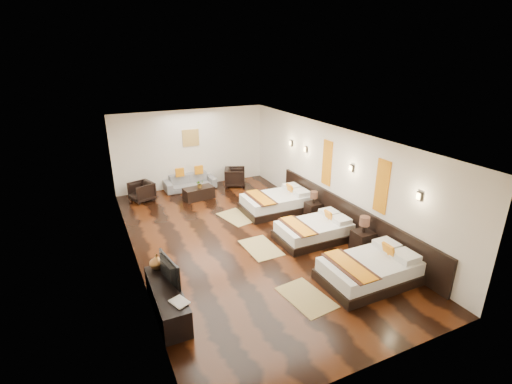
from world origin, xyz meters
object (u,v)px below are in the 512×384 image
book (173,305)px  table_plant (200,184)px  nightstand_b (313,208)px  armchair_right (235,177)px  bed_mid (314,230)px  coffee_table (199,193)px  sofa (190,182)px  figurine (157,261)px  nightstand_a (363,239)px  tv (165,271)px  tv_console (167,300)px  armchair_left (142,192)px  bed_far (277,202)px  bed_near (370,270)px

book → table_plant: table_plant is taller
nightstand_b → armchair_right: nightstand_b is taller
bed_mid → coffee_table: 4.54m
sofa → figurine: bearing=-112.1°
armchair_right → bed_mid: bearing=-152.8°
nightstand_a → nightstand_b: size_ratio=1.12×
nightstand_a → tv: tv is taller
tv_console → nightstand_b: bearing=26.9°
figurine → armchair_right: size_ratio=0.44×
tv → armchair_left: size_ratio=1.24×
nightstand_b → nightstand_a: bearing=-90.0°
nightstand_b → coffee_table: (-2.66, 2.91, -0.09)m
bed_mid → coffee_table: bed_mid is taller
tv → armchair_left: (0.47, 5.88, -0.48)m
tv → table_plant: tv is taller
nightstand_a → sofa: 6.73m
book → bed_far: bearing=43.7°
armchair_right → coffee_table: (-1.61, -0.70, -0.14)m
bed_far → tv: bearing=-142.0°
bed_mid → bed_far: (0.00, 2.10, 0.02)m
nightstand_a → table_plant: nightstand_a is taller
figurine → armchair_left: bearing=84.4°
book → armchair_right: armchair_right is taller
coffee_table → table_plant: bearing=-54.4°
tv → coffee_table: 5.73m
bed_far → nightstand_b: size_ratio=2.55×
nightstand_b → tv_console: (-4.95, -2.51, -0.01)m
sofa → armchair_right: 1.65m
figurine → armchair_right: figurine is taller
book → armchair_right: size_ratio=0.46×
armchair_left → figurine: bearing=-24.0°
bed_far → bed_mid: bearing=-90.1°
bed_near → book: size_ratio=6.11×
bed_far → nightstand_b: (0.75, -0.90, 0.01)m
bed_near → tv_console: bed_near is taller
nightstand_b → table_plant: size_ratio=2.91×
tv_console → book: 0.67m
nightstand_a → coffee_table: size_ratio=0.92×
figurine → bed_mid: bearing=7.8°
book → sofa: size_ratio=0.19×
bed_near → armchair_left: (-3.67, 6.89, 0.05)m
bed_near → tv_console: 4.28m
bed_near → nightstand_b: size_ratio=2.54×
nightstand_a → table_plant: 5.72m
bed_far → armchair_left: size_ratio=2.95×
bed_far → armchair_right: bed_far is taller
tv → armchair_right: size_ratio=1.19×
bed_far → sofa: bearing=122.0°
bed_mid → bed_far: bearing=89.9°
book → armchair_right: bearing=59.9°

